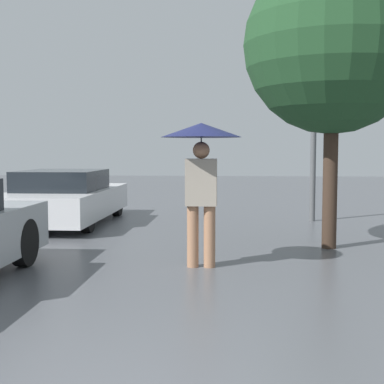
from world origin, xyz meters
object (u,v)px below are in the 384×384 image
(parked_car_farthest, at_px, (65,198))
(tree, at_px, (333,45))
(street_lamp, at_px, (314,94))
(pedestrian, at_px, (201,154))

(parked_car_farthest, relative_size, tree, 0.92)
(parked_car_farthest, height_order, street_lamp, street_lamp)
(street_lamp, bearing_deg, tree, -93.85)
(parked_car_farthest, xyz_separation_m, street_lamp, (5.41, 0.72, 2.27))
(parked_car_farthest, height_order, tree, tree)
(parked_car_farthest, xyz_separation_m, tree, (5.19, -2.60, 2.69))
(parked_car_farthest, relative_size, street_lamp, 1.04)
(pedestrian, relative_size, parked_car_farthest, 0.45)
(parked_car_farthest, bearing_deg, street_lamp, 7.61)
(street_lamp, bearing_deg, pedestrian, -114.43)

